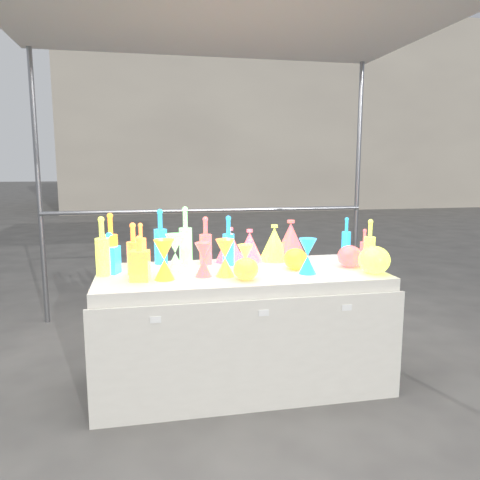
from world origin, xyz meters
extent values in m
plane|color=slate|center=(0.00, 0.00, 0.00)|extent=(80.00, 80.00, 0.00)
cylinder|color=gray|center=(-1.50, 1.50, 1.20)|extent=(0.04, 0.04, 2.40)
cylinder|color=gray|center=(1.50, 1.50, 1.20)|extent=(0.04, 0.04, 2.40)
cylinder|color=gray|center=(0.00, 1.47, 1.00)|extent=(3.00, 0.04, 0.04)
cube|color=silver|center=(0.00, 0.00, 0.38)|extent=(1.80, 0.80, 0.75)
cube|color=silver|center=(0.00, -0.42, 0.34)|extent=(1.84, 0.02, 0.68)
cube|color=white|center=(-0.55, -0.43, 0.60)|extent=(0.06, 0.00, 0.03)
cube|color=white|center=(0.05, -0.43, 0.60)|extent=(0.06, 0.00, 0.03)
cube|color=white|center=(0.55, -0.43, 0.60)|extent=(0.06, 0.00, 0.03)
cube|color=#BDB29D|center=(4.00, 14.00, 3.00)|extent=(14.00, 6.00, 6.00)
cube|color=#976744|center=(0.01, 1.63, 0.18)|extent=(0.51, 0.38, 0.36)
cube|color=#976744|center=(0.39, 2.70, 0.03)|extent=(0.91, 0.79, 0.07)
camera|label=1|loc=(-0.58, -2.88, 1.42)|focal=35.00mm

